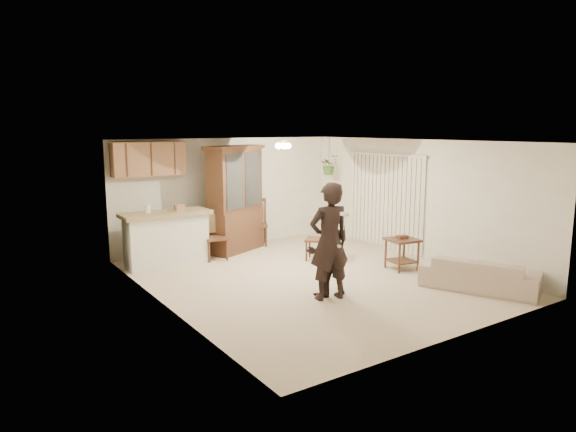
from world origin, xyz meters
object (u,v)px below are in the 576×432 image
china_hutch (235,200)px  chair_hutch_left (257,232)px  sofa (480,269)px  chair_bar (215,246)px  child (325,255)px  adult (329,245)px  chair_hutch_right (316,247)px  side_table (402,253)px

china_hutch → chair_hutch_left: size_ratio=2.16×
sofa → chair_bar: 5.21m
child → china_hutch: (0.23, 3.55, 0.48)m
sofa → chair_hutch_left: (-1.44, 5.04, -0.06)m
adult → china_hutch: bearing=-85.4°
china_hutch → chair_hutch_left: bearing=-5.4°
child → chair_bar: (-0.50, 3.10, -0.38)m
chair_bar → chair_hutch_right: 2.12m
child → chair_hutch_right: (1.25, 1.90, -0.40)m
chair_hutch_right → sofa: bearing=65.8°
sofa → chair_bar: (-2.84, 4.36, -0.07)m
child → sofa: bearing=155.6°
chair_hutch_left → china_hutch: bearing=-134.8°
adult → china_hutch: 3.78m
sofa → chair_hutch_left: chair_hutch_left is taller
child → chair_hutch_right: size_ratio=1.38×
sofa → chair_hutch_right: size_ratio=1.91×
chair_bar → chair_hutch_left: (1.40, 0.67, 0.01)m
adult → chair_hutch_left: bearing=-94.6°
chair_bar → chair_hutch_left: size_ratio=0.96×
chair_hutch_right → child: bearing=13.4°
chair_hutch_left → side_table: bearing=-42.0°
side_table → adult: bearing=-165.4°
child → chair_hutch_left: bearing=-99.6°
adult → child: size_ratio=1.33×
adult → chair_hutch_right: bearing=-113.0°
child → chair_bar: child is taller
adult → chair_bar: 3.38m
sofa → side_table: bearing=-19.8°
china_hutch → sofa: bearing=-89.7°
sofa → chair_hutch_right: 3.35m
china_hutch → chair_hutch_left: china_hutch is taller
adult → chair_bar: size_ratio=1.73×
chair_hutch_left → child: bearing=-76.4°
sofa → child: 2.68m
chair_hutch_right → china_hutch: bearing=-101.5°
adult → child: adult is taller
adult → chair_bar: (-0.42, 3.30, -0.61)m
china_hutch → child: bearing=-117.1°
child → china_hutch: 3.59m
child → china_hutch: size_ratio=0.58×
sofa → chair_hutch_right: chair_hutch_right is taller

